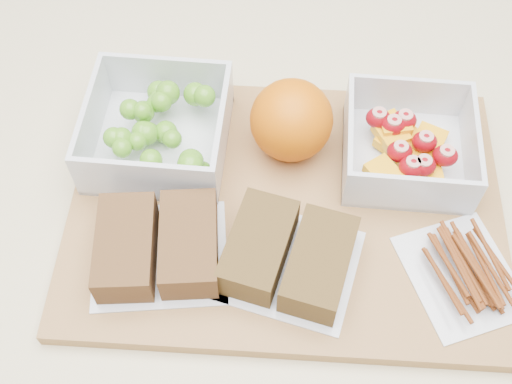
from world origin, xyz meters
TOP-DOWN VIEW (x-y plane):
  - counter at (0.00, 0.00)m, footprint 1.20×0.90m
  - cutting_board at (0.03, 0.01)m, footprint 0.43×0.31m
  - grape_container at (-0.10, 0.07)m, footprint 0.14×0.14m
  - fruit_container at (0.14, 0.07)m, footprint 0.13×0.13m
  - orange at (0.03, 0.08)m, footprint 0.08×0.08m
  - sandwich_bag_left at (-0.08, -0.06)m, footprint 0.14×0.13m
  - sandwich_bag_center at (0.03, -0.06)m, footprint 0.14×0.13m
  - pretzel_bag at (0.19, -0.06)m, footprint 0.13×0.14m

SIDE VIEW (x-z plane):
  - counter at x=0.00m, z-range 0.00..0.90m
  - cutting_board at x=0.03m, z-range 0.90..0.92m
  - pretzel_bag at x=0.19m, z-range 0.92..0.94m
  - sandwich_bag_left at x=-0.08m, z-range 0.92..0.95m
  - sandwich_bag_center at x=0.03m, z-range 0.92..0.95m
  - fruit_container at x=0.14m, z-range 0.91..0.96m
  - grape_container at x=-0.10m, z-range 0.91..0.97m
  - orange at x=0.03m, z-range 0.92..1.00m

